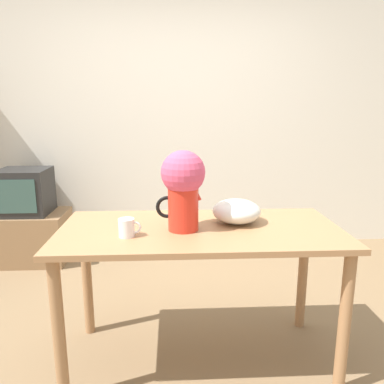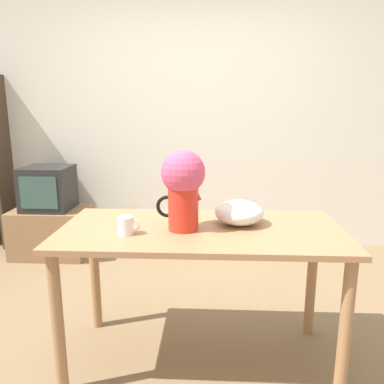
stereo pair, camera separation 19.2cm
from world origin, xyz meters
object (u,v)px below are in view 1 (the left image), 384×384
at_px(white_bowl, 236,211).
at_px(tv_set, 25,191).
at_px(coffee_mug, 127,228).
at_px(flower_vase, 183,184).

xyz_separation_m(white_bowl, tv_set, (-1.70, 1.42, -0.19)).
bearing_deg(white_bowl, coffee_mug, -160.69).
xyz_separation_m(coffee_mug, white_bowl, (0.58, 0.20, 0.02)).
relative_size(flower_vase, white_bowl, 1.56).
bearing_deg(white_bowl, flower_vase, -159.78).
distance_m(flower_vase, coffee_mug, 0.36).
bearing_deg(tv_set, white_bowl, -39.85).
xyz_separation_m(flower_vase, white_bowl, (0.30, 0.11, -0.18)).
height_order(coffee_mug, tv_set, coffee_mug).
relative_size(flower_vase, coffee_mug, 3.73).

